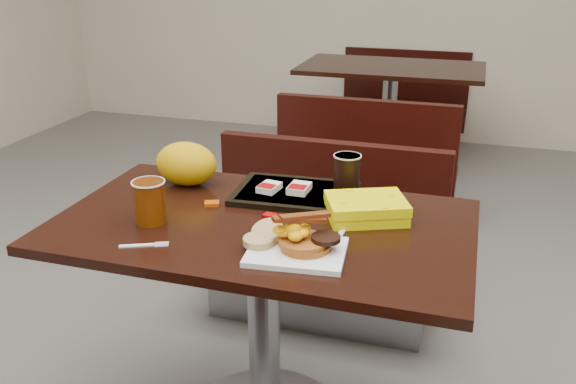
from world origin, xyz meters
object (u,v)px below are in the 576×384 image
(platter, at_px, (297,252))
(fork, at_px, (137,246))
(table_far, at_px, (388,121))
(hashbrown_sleeve_right, at_px, (299,188))
(knife, at_px, (337,239))
(bench_near_n, at_px, (320,240))
(paper_bag, at_px, (186,164))
(bench_far_s, at_px, (370,153))
(pancake_stack, at_px, (305,243))
(coffee_cup_near, at_px, (150,202))
(tray, at_px, (296,193))
(table_near, at_px, (264,331))
(coffee_cup_far, at_px, (347,172))
(clamshell, at_px, (366,208))
(bench_far_n, at_px, (402,100))
(hashbrown_sleeve_left, at_px, (269,187))

(platter, distance_m, fork, 0.43)
(table_far, relative_size, hashbrown_sleeve_right, 14.40)
(knife, bearing_deg, bench_near_n, -158.68)
(hashbrown_sleeve_right, bearing_deg, paper_bag, -178.54)
(bench_far_s, xyz_separation_m, hashbrown_sleeve_right, (0.05, -1.69, 0.42))
(pancake_stack, distance_m, coffee_cup_near, 0.48)
(tray, bearing_deg, fork, -126.39)
(table_near, bearing_deg, fork, -136.97)
(tray, distance_m, coffee_cup_far, 0.18)
(coffee_cup_near, distance_m, hashbrown_sleeve_right, 0.47)
(hashbrown_sleeve_right, bearing_deg, bench_near_n, 97.33)
(table_near, bearing_deg, bench_far_s, 90.00)
(platter, height_order, clamshell, clamshell)
(coffee_cup_near, xyz_separation_m, tray, (0.34, 0.31, -0.05))
(coffee_cup_far, bearing_deg, bench_far_n, 93.55)
(bench_far_n, bearing_deg, fork, -94.29)
(platter, bearing_deg, hashbrown_sleeve_left, 112.57)
(hashbrown_sleeve_right, relative_size, clamshell, 0.37)
(pancake_stack, xyz_separation_m, coffee_cup_far, (0.02, 0.43, 0.05))
(coffee_cup_far, bearing_deg, tray, -157.26)
(platter, xyz_separation_m, coffee_cup_near, (-0.46, 0.07, 0.06))
(hashbrown_sleeve_left, height_order, coffee_cup_far, coffee_cup_far)
(table_near, height_order, bench_far_n, table_near)
(knife, bearing_deg, hashbrown_sleeve_right, -140.93)
(tray, xyz_separation_m, hashbrown_sleeve_right, (0.01, -0.00, 0.02))
(platter, xyz_separation_m, paper_bag, (-0.49, 0.38, 0.06))
(hashbrown_sleeve_right, bearing_deg, pancake_stack, -69.93)
(coffee_cup_near, bearing_deg, table_near, 17.68)
(clamshell, bearing_deg, coffee_cup_near, 176.41)
(bench_far_n, relative_size, pancake_stack, 7.60)
(table_far, xyz_separation_m, bench_far_s, (0.00, -0.70, -0.02))
(table_near, bearing_deg, bench_near_n, 90.00)
(bench_far_n, height_order, hashbrown_sleeve_right, hashbrown_sleeve_right)
(table_far, bearing_deg, fork, -95.34)
(bench_far_s, distance_m, coffee_cup_far, 1.70)
(coffee_cup_near, bearing_deg, clamshell, 19.54)
(clamshell, bearing_deg, paper_bag, 147.69)
(table_far, height_order, platter, platter)
(paper_bag, bearing_deg, table_near, -31.93)
(table_far, xyz_separation_m, clamshell, (0.28, -2.49, 0.41))
(bench_near_n, bearing_deg, fork, -105.68)
(coffee_cup_near, distance_m, coffee_cup_far, 0.62)
(platter, height_order, fork, platter)
(bench_far_n, distance_m, pancake_stack, 3.48)
(tray, distance_m, hashbrown_sleeve_right, 0.02)
(pancake_stack, xyz_separation_m, tray, (-0.14, 0.37, -0.02))
(bench_far_n, distance_m, hashbrown_sleeve_left, 3.14)
(bench_near_n, height_order, table_far, table_far)
(hashbrown_sleeve_right, bearing_deg, platter, -73.28)
(knife, bearing_deg, clamshell, 167.34)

